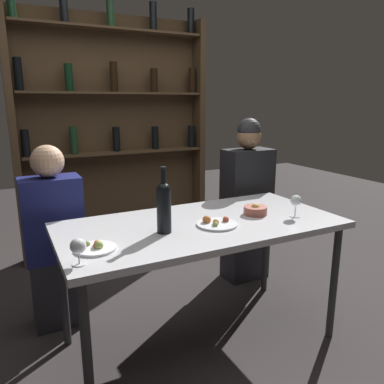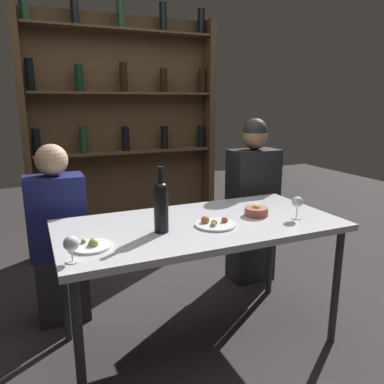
% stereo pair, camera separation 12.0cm
% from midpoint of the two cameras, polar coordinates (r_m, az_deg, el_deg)
% --- Properties ---
extents(ground_plane, '(10.00, 10.00, 0.00)m').
position_cam_midpoint_polar(ground_plane, '(2.46, 2.68, -21.59)').
color(ground_plane, '#332D2D').
extents(dining_table, '(1.58, 0.77, 0.75)m').
position_cam_midpoint_polar(dining_table, '(2.13, 2.88, -6.19)').
color(dining_table, silver).
rests_on(dining_table, ground_plane).
extents(wine_rack_wall, '(1.79, 0.21, 2.29)m').
position_cam_midpoint_polar(wine_rack_wall, '(3.63, -9.41, 9.76)').
color(wine_rack_wall, '#4C3823').
rests_on(wine_rack_wall, ground_plane).
extents(wine_bottle, '(0.08, 0.08, 0.35)m').
position_cam_midpoint_polar(wine_bottle, '(1.92, -2.96, -1.91)').
color(wine_bottle, black).
rests_on(wine_bottle, dining_table).
extents(wine_glass_0, '(0.07, 0.07, 0.12)m').
position_cam_midpoint_polar(wine_glass_0, '(1.65, -15.92, -7.70)').
color(wine_glass_0, silver).
rests_on(wine_glass_0, dining_table).
extents(wine_glass_1, '(0.07, 0.07, 0.13)m').
position_cam_midpoint_polar(wine_glass_1, '(2.25, 17.24, -1.62)').
color(wine_glass_1, silver).
rests_on(wine_glass_1, dining_table).
extents(food_plate_0, '(0.19, 0.19, 0.04)m').
position_cam_midpoint_polar(food_plate_0, '(1.80, -13.21, -7.92)').
color(food_plate_0, white).
rests_on(food_plate_0, dining_table).
extents(food_plate_1, '(0.23, 0.23, 0.05)m').
position_cam_midpoint_polar(food_plate_1, '(2.06, 5.12, -4.84)').
color(food_plate_1, silver).
rests_on(food_plate_1, dining_table).
extents(snack_bowl, '(0.14, 0.14, 0.07)m').
position_cam_midpoint_polar(snack_bowl, '(2.27, 11.27, -2.88)').
color(snack_bowl, '#995142').
rests_on(snack_bowl, dining_table).
extents(seated_person_left, '(0.35, 0.22, 1.17)m').
position_cam_midpoint_polar(seated_person_left, '(2.54, -18.39, -6.98)').
color(seated_person_left, '#26262B').
rests_on(seated_person_left, ground_plane).
extents(seated_person_right, '(0.38, 0.22, 1.29)m').
position_cam_midpoint_polar(seated_person_right, '(2.99, 10.30, -1.91)').
color(seated_person_right, '#26262B').
rests_on(seated_person_right, ground_plane).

